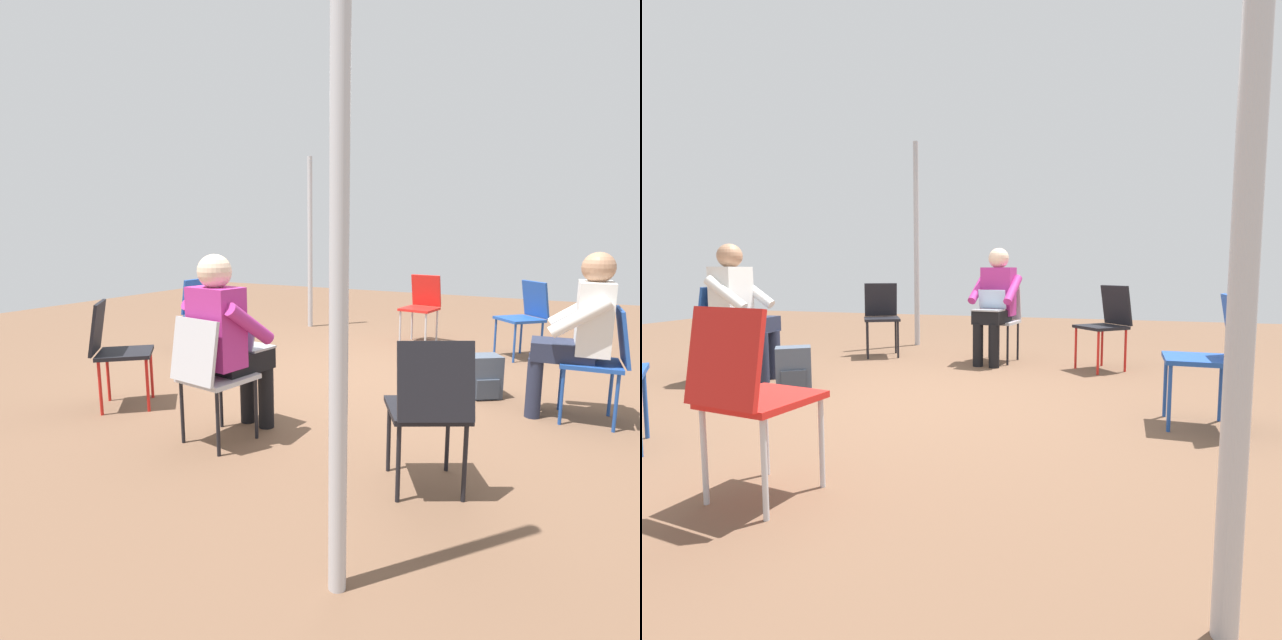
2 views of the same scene
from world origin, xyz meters
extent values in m
plane|color=brown|center=(0.00, 0.00, 0.00)|extent=(14.00, 14.00, 0.00)
cube|color=black|center=(-1.17, 1.66, 0.43)|extent=(0.54, 0.54, 0.03)
cylinder|color=black|center=(-0.94, 1.60, 0.21)|extent=(0.02, 0.02, 0.42)
cylinder|color=black|center=(-1.24, 1.43, 0.21)|extent=(0.02, 0.02, 0.42)
cylinder|color=black|center=(-1.10, 1.89, 0.21)|extent=(0.02, 0.02, 0.42)
cylinder|color=black|center=(-1.40, 1.73, 0.21)|extent=(0.02, 0.02, 0.42)
cube|color=black|center=(-1.26, 1.83, 0.65)|extent=(0.38, 0.26, 0.40)
cube|color=black|center=(1.29, 1.52, 0.43)|extent=(0.56, 0.56, 0.03)
cylinder|color=red|center=(1.27, 1.28, 0.21)|extent=(0.02, 0.02, 0.42)
cylinder|color=red|center=(1.05, 1.54, 0.21)|extent=(0.02, 0.02, 0.42)
cylinder|color=red|center=(1.53, 1.51, 0.21)|extent=(0.02, 0.02, 0.42)
cylinder|color=red|center=(1.30, 1.76, 0.21)|extent=(0.02, 0.02, 0.42)
cube|color=black|center=(1.43, 1.65, 0.65)|extent=(0.32, 0.35, 0.40)
cube|color=#1E4799|center=(-1.95, 0.16, 0.43)|extent=(0.42, 0.42, 0.03)
cylinder|color=#1E4799|center=(-1.79, 0.34, 0.21)|extent=(0.02, 0.02, 0.42)
cylinder|color=#1E4799|center=(-1.77, 0.00, 0.21)|extent=(0.02, 0.02, 0.42)
cylinder|color=#1E4799|center=(-2.13, 0.32, 0.21)|extent=(0.02, 0.02, 0.42)
cylinder|color=#1E4799|center=(-2.11, -0.02, 0.21)|extent=(0.02, 0.02, 0.42)
cube|color=#1E4799|center=(-2.14, 0.15, 0.65)|extent=(0.12, 0.38, 0.40)
cylinder|color=#1E4799|center=(-1.26, -1.36, 0.21)|extent=(0.02, 0.02, 0.42)
cube|color=red|center=(-0.08, -1.81, 0.43)|extent=(0.45, 0.45, 0.03)
cylinder|color=#B7B7BC|center=(-0.23, -1.62, 0.21)|extent=(0.02, 0.02, 0.42)
cylinder|color=#B7B7BC|center=(0.11, -1.66, 0.21)|extent=(0.02, 0.02, 0.42)
cylinder|color=#B7B7BC|center=(-0.27, -1.95, 0.21)|extent=(0.02, 0.02, 0.42)
cylinder|color=#B7B7BC|center=(0.07, -2.00, 0.21)|extent=(0.02, 0.02, 0.42)
cube|color=red|center=(-0.11, -1.99, 0.65)|extent=(0.39, 0.14, 0.40)
cube|color=#1E4799|center=(1.91, -0.19, 0.43)|extent=(0.41, 0.41, 0.03)
cylinder|color=#1E4799|center=(1.73, -0.36, 0.21)|extent=(0.02, 0.02, 0.42)
cylinder|color=#1E4799|center=(1.74, -0.02, 0.21)|extent=(0.02, 0.02, 0.42)
cylinder|color=#1E4799|center=(2.07, -0.37, 0.21)|extent=(0.02, 0.02, 0.42)
cylinder|color=#1E4799|center=(2.08, -0.03, 0.21)|extent=(0.02, 0.02, 0.42)
cube|color=#1E4799|center=(2.10, -0.20, 0.65)|extent=(0.10, 0.38, 0.40)
cube|color=#B7B7BC|center=(0.20, 1.71, 0.43)|extent=(0.45, 0.45, 0.03)
cylinder|color=black|center=(0.35, 1.52, 0.21)|extent=(0.02, 0.02, 0.42)
cylinder|color=black|center=(0.01, 1.57, 0.21)|extent=(0.02, 0.02, 0.42)
cylinder|color=black|center=(0.40, 1.86, 0.21)|extent=(0.02, 0.02, 0.42)
cylinder|color=black|center=(0.06, 1.90, 0.21)|extent=(0.02, 0.02, 0.42)
cube|color=#B7B7BC|center=(0.23, 1.90, 0.65)|extent=(0.39, 0.15, 0.40)
cylinder|color=black|center=(0.24, 1.34, 0.23)|extent=(0.11, 0.11, 0.45)
cylinder|color=black|center=(0.06, 1.37, 0.23)|extent=(0.11, 0.11, 0.45)
cube|color=black|center=(0.18, 1.52, 0.51)|extent=(0.36, 0.46, 0.14)
cube|color=#B22D84|center=(0.20, 1.71, 0.77)|extent=(0.37, 0.27, 0.52)
sphere|color=beige|center=(0.20, 1.71, 1.13)|extent=(0.22, 0.22, 0.22)
cylinder|color=#B22D84|center=(0.39, 1.58, 0.80)|extent=(0.15, 0.40, 0.31)
cylinder|color=#B22D84|center=(-0.01, 1.64, 0.80)|extent=(0.15, 0.40, 0.31)
cube|color=#9EA0A5|center=(0.16, 1.41, 0.59)|extent=(0.33, 0.26, 0.02)
cube|color=#B2D1F2|center=(0.18, 1.52, 0.70)|extent=(0.30, 0.09, 0.20)
cylinder|color=#23283D|center=(-1.60, 0.27, 0.23)|extent=(0.11, 0.11, 0.45)
cylinder|color=#23283D|center=(-1.58, 0.09, 0.23)|extent=(0.11, 0.11, 0.45)
cube|color=#23283D|center=(-1.76, 0.17, 0.51)|extent=(0.44, 0.33, 0.14)
cube|color=silver|center=(-1.95, 0.16, 0.77)|extent=(0.24, 0.35, 0.52)
sphere|color=#A87A5B|center=(-1.95, 0.16, 1.13)|extent=(0.22, 0.22, 0.22)
cylinder|color=silver|center=(-1.86, 0.36, 0.80)|extent=(0.40, 0.11, 0.31)
cylinder|color=silver|center=(-1.83, -0.04, 0.80)|extent=(0.40, 0.11, 0.31)
cube|color=#475160|center=(-1.17, -0.04, 0.18)|extent=(0.34, 0.32, 0.36)
cube|color=#39414D|center=(-1.17, -0.04, 0.10)|extent=(0.30, 0.32, 0.16)
cylinder|color=#B2B2B7|center=(1.68, -2.19, 1.21)|extent=(0.07, 0.07, 2.43)
cylinder|color=#B2B2B7|center=(-1.10, 2.61, 1.33)|extent=(0.07, 0.07, 2.66)
camera|label=1|loc=(-1.86, 4.18, 1.37)|focal=28.00mm
camera|label=2|loc=(1.35, -3.60, 0.99)|focal=28.00mm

